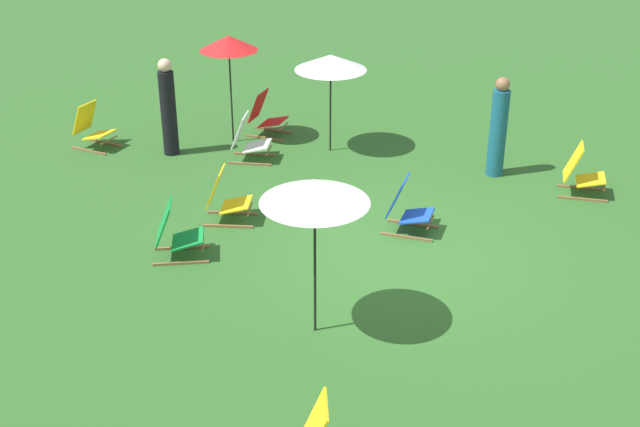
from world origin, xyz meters
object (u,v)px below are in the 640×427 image
deckchair_8 (266,116)px  person_0 (168,108)px  deckchair_3 (248,140)px  deckchair_7 (92,128)px  deckchair_4 (176,233)px  umbrella_1 (229,43)px  deckchair_2 (407,208)px  deckchair_9 (581,173)px  umbrella_0 (331,62)px  umbrella_2 (315,191)px  person_1 (498,129)px  deckchair_0 (226,198)px

deckchair_8 → person_0: (-1.22, 1.42, 0.47)m
deckchair_3 → deckchair_8: same height
deckchair_3 → deckchair_7: size_ratio=0.97×
deckchair_4 → umbrella_1: bearing=-11.0°
deckchair_2 → deckchair_7: size_ratio=0.97×
deckchair_9 → umbrella_0: size_ratio=0.48×
deckchair_7 → deckchair_8: same height
deckchair_2 → umbrella_2: umbrella_2 is taller
deckchair_4 → deckchair_8: same height
deckchair_9 → umbrella_1: size_ratio=0.42×
deckchair_7 → umbrella_1: (0.76, -2.39, 1.46)m
umbrella_0 → umbrella_2: bearing=-171.7°
deckchair_7 → umbrella_2: (-4.97, -5.04, 1.45)m
umbrella_0 → umbrella_1: bearing=86.9°
person_0 → deckchair_2: bearing=14.3°
umbrella_2 → person_1: (5.09, -2.07, -1.01)m
person_0 → person_1: size_ratio=1.03×
deckchair_3 → deckchair_0: bearing=-176.3°
deckchair_0 → umbrella_1: 3.55m
deckchair_7 → person_1: (0.12, -7.11, 0.44)m
deckchair_8 → umbrella_0: size_ratio=0.48×
umbrella_1 → umbrella_2: bearing=-155.2°
umbrella_1 → person_0: size_ratio=1.14×
deckchair_2 → deckchair_3: same height
umbrella_0 → person_0: umbrella_0 is taller
deckchair_7 → umbrella_0: (0.66, -4.22, 1.25)m
deckchair_2 → deckchair_4: same height
deckchair_8 → deckchair_3: bearing=-170.2°
deckchair_3 → deckchair_2: bearing=-129.5°
deckchair_2 → person_0: (2.20, 4.38, 0.47)m
deckchair_9 → umbrella_1: bearing=81.1°
deckchair_2 → umbrella_1: umbrella_1 is taller
deckchair_0 → deckchair_9: same height
deckchair_4 → person_1: size_ratio=0.51×
deckchair_3 → deckchair_9: same height
umbrella_2 → person_0: 6.18m
deckchair_9 → umbrella_0: 4.54m
deckchair_3 → umbrella_1: 1.75m
deckchair_0 → deckchair_9: size_ratio=1.00×
umbrella_2 → umbrella_1: bearing=24.8°
deckchair_4 → deckchair_3: bearing=-18.0°
deckchair_0 → deckchair_3: size_ratio=1.00×
deckchair_7 → deckchair_4: bearing=-126.2°
deckchair_8 → umbrella_0: 1.90m
umbrella_1 → deckchair_0: bearing=-165.7°
deckchair_4 → deckchair_8: (4.78, -0.06, 0.00)m
deckchair_0 → deckchair_4: size_ratio=0.96×
deckchair_8 → umbrella_2: umbrella_2 is taller
deckchair_8 → person_0: size_ratio=0.48×
deckchair_2 → deckchair_0: bearing=100.8°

